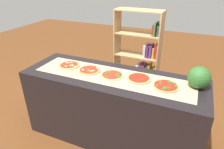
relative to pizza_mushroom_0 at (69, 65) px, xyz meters
The scene contains 10 objects.
ground_plane 1.11m from the pizza_mushroom_0, ahead, with size 12.00×12.00×0.00m, color brown.
counter 0.78m from the pizza_mushroom_0, ahead, with size 2.16×0.73×0.91m, color black.
parchment_paper 0.62m from the pizza_mushroom_0, ahead, with size 1.88×0.45×0.00m, color tan.
pizza_mushroom_0 is the anchor object (origin of this frame).
pizza_mushroom_1 0.31m from the pizza_mushroom_0, ahead, with size 0.27×0.27×0.03m.
pizza_spinach_2 0.62m from the pizza_mushroom_0, ahead, with size 0.27×0.27×0.02m.
pizza_plain_3 0.93m from the pizza_mushroom_0, ahead, with size 0.28×0.28×0.02m.
pizza_spinach_4 1.24m from the pizza_mushroom_0, ahead, with size 0.27×0.27×0.02m.
watermelon 1.55m from the pizza_mushroom_0, ahead, with size 0.23×0.23×0.23m, color #2D6628.
bookshelf 1.35m from the pizza_mushroom_0, 59.35° to the left, with size 0.76×0.32×1.49m.
Camera 1 is at (0.81, -1.89, 1.98)m, focal length 31.77 mm.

